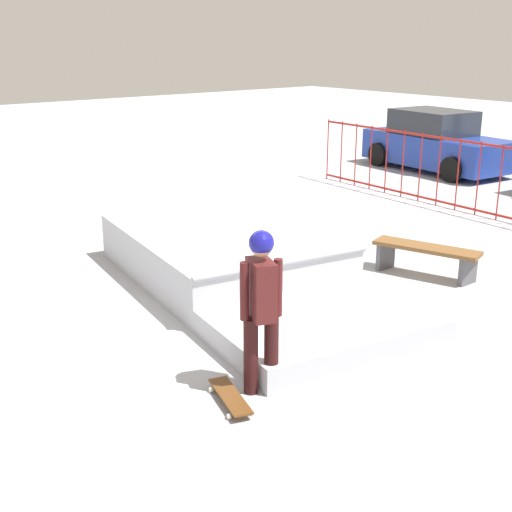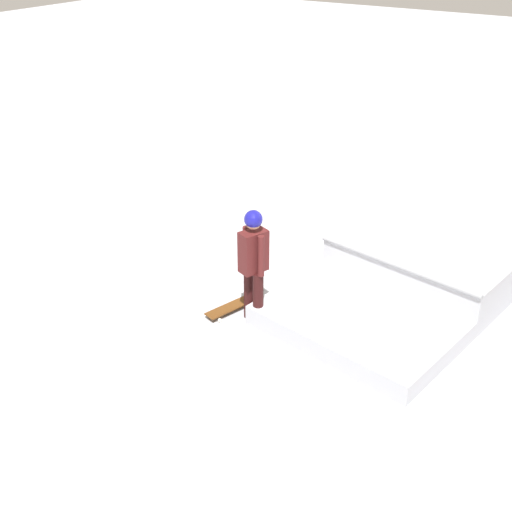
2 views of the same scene
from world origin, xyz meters
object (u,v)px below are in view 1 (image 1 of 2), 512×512
at_px(skateboard, 230,396).
at_px(parked_car_blue, 436,143).
at_px(skate_ramp, 237,263).
at_px(skater, 261,300).
at_px(park_bench, 426,254).

xyz_separation_m(skateboard, parked_car_blue, (-6.53, 11.79, 0.65)).
relative_size(skate_ramp, skater, 3.33).
bearing_deg(skateboard, parked_car_blue, -44.03).
height_order(skate_ramp, skateboard, skate_ramp).
relative_size(skater, skateboard, 2.09).
bearing_deg(park_bench, parked_car_blue, 126.54).
distance_m(park_bench, parked_car_blue, 8.97).
bearing_deg(park_bench, skater, -74.16).
distance_m(skate_ramp, parked_car_blue, 10.37).
height_order(skater, skateboard, skater).
xyz_separation_m(skate_ramp, parked_car_blue, (-3.80, 9.64, 0.41)).
bearing_deg(skater, parked_car_blue, -39.25).
bearing_deg(skate_ramp, parked_car_blue, 120.82).
height_order(skateboard, park_bench, park_bench).
bearing_deg(skater, skate_ramp, -11.77).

